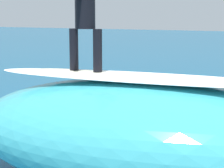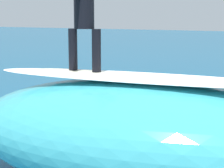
% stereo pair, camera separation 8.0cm
% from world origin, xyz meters
% --- Properties ---
extents(ground_plane, '(120.00, 120.00, 0.00)m').
position_xyz_m(ground_plane, '(0.00, 0.00, 0.00)').
color(ground_plane, '#145175').
extents(wave_crest, '(6.73, 3.63, 1.94)m').
position_xyz_m(wave_crest, '(-0.23, 2.07, 0.97)').
color(wave_crest, teal).
rests_on(wave_crest, ground_plane).
extents(wave_foam_lip, '(5.58, 1.56, 0.08)m').
position_xyz_m(wave_foam_lip, '(-0.23, 2.07, 1.98)').
color(wave_foam_lip, white).
rests_on(wave_foam_lip, wave_crest).
extents(surfboard_riding, '(2.24, 0.66, 0.10)m').
position_xyz_m(surfboard_riding, '(0.83, 2.17, 1.99)').
color(surfboard_riding, '#EAE5C6').
rests_on(surfboard_riding, wave_crest).
extents(surfer_riding, '(0.64, 1.53, 1.62)m').
position_xyz_m(surfer_riding, '(0.83, 2.17, 2.98)').
color(surfer_riding, black).
rests_on(surfer_riding, surfboard_riding).
extents(surfboard_paddling, '(1.81, 2.01, 0.07)m').
position_xyz_m(surfboard_paddling, '(1.79, -1.94, 0.03)').
color(surfboard_paddling, yellow).
rests_on(surfboard_paddling, ground_plane).
extents(surfer_paddling, '(1.26, 1.44, 0.31)m').
position_xyz_m(surfer_paddling, '(1.71, -1.84, 0.20)').
color(surfer_paddling, black).
rests_on(surfer_paddling, surfboard_paddling).
extents(foam_patch_mid, '(0.89, 0.91, 0.17)m').
position_xyz_m(foam_patch_mid, '(3.47, 0.25, 0.09)').
color(foam_patch_mid, white).
rests_on(foam_patch_mid, ground_plane).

